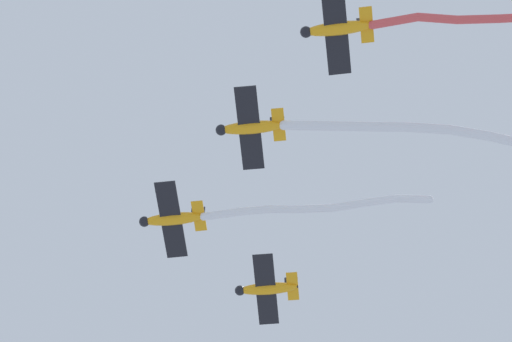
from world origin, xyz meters
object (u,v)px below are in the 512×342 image
Objects in this scene: airplane_left_wing at (250,128)px; airplane_lead at (172,219)px; airplane_slot at (336,29)px; airplane_right_wing at (266,289)px.

airplane_lead is at bearing -47.58° from airplane_left_wing.
airplane_lead is at bearing -46.05° from airplane_slot.
airplane_left_wing is 0.99× the size of airplane_slot.
airplane_right_wing reaches higher than airplane_slot.
airplane_slot is at bearing 132.44° from airplane_left_wing.
airplane_left_wing is 10.16m from airplane_slot.
airplane_left_wing is at bearing 89.91° from airplane_right_wing.
airplane_slot is at bearing 133.37° from airplane_lead.
airplane_right_wing reaches higher than airplane_lead.
airplane_left_wing is at bearing -46.04° from airplane_slot.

